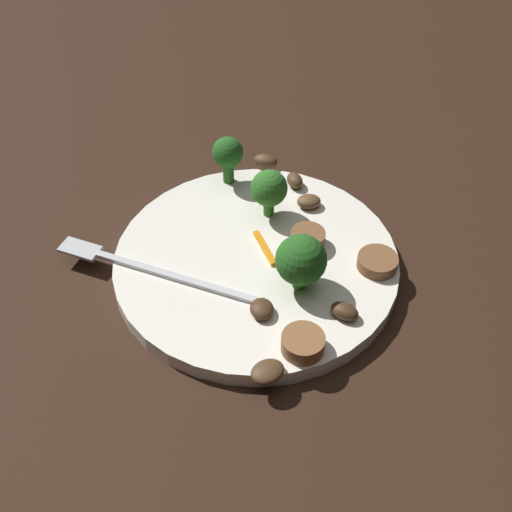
% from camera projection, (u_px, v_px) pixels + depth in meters
% --- Properties ---
extents(ground_plane, '(1.40, 1.40, 0.00)m').
position_uv_depth(ground_plane, '(256.00, 268.00, 0.54)').
color(ground_plane, black).
extents(plate, '(0.24, 0.24, 0.01)m').
position_uv_depth(plate, '(256.00, 262.00, 0.54)').
color(plate, white).
rests_on(plate, ground_plane).
extents(fork, '(0.17, 0.08, 0.00)m').
position_uv_depth(fork, '(140.00, 267.00, 0.52)').
color(fork, silver).
rests_on(fork, plate).
extents(broccoli_floret_0, '(0.04, 0.04, 0.05)m').
position_uv_depth(broccoli_floret_0, '(301.00, 260.00, 0.49)').
color(broccoli_floret_0, '#296420').
rests_on(broccoli_floret_0, plate).
extents(broccoli_floret_1, '(0.03, 0.03, 0.05)m').
position_uv_depth(broccoli_floret_1, '(269.00, 189.00, 0.55)').
color(broccoli_floret_1, '#347525').
rests_on(broccoli_floret_1, plate).
extents(broccoli_floret_2, '(0.03, 0.03, 0.05)m').
position_uv_depth(broccoli_floret_2, '(228.00, 154.00, 0.58)').
color(broccoli_floret_2, '#296420').
rests_on(broccoli_floret_2, plate).
extents(sausage_slice_0, '(0.04, 0.04, 0.01)m').
position_uv_depth(sausage_slice_0, '(377.00, 262.00, 0.52)').
color(sausage_slice_0, brown).
rests_on(sausage_slice_0, plate).
extents(sausage_slice_1, '(0.04, 0.04, 0.01)m').
position_uv_depth(sausage_slice_1, '(303.00, 343.00, 0.46)').
color(sausage_slice_1, brown).
rests_on(sausage_slice_1, plate).
extents(sausage_slice_2, '(0.03, 0.03, 0.01)m').
position_uv_depth(sausage_slice_2, '(308.00, 239.00, 0.54)').
color(sausage_slice_2, brown).
rests_on(sausage_slice_2, plate).
extents(mushroom_0, '(0.03, 0.03, 0.01)m').
position_uv_depth(mushroom_0, '(309.00, 201.00, 0.58)').
color(mushroom_0, brown).
rests_on(mushroom_0, plate).
extents(mushroom_1, '(0.03, 0.03, 0.01)m').
position_uv_depth(mushroom_1, '(262.00, 309.00, 0.49)').
color(mushroom_1, '#422B19').
rests_on(mushroom_1, plate).
extents(mushroom_2, '(0.03, 0.03, 0.01)m').
position_uv_depth(mushroom_2, '(267.00, 372.00, 0.45)').
color(mushroom_2, '#4C331E').
rests_on(mushroom_2, plate).
extents(mushroom_3, '(0.03, 0.02, 0.01)m').
position_uv_depth(mushroom_3, '(265.00, 161.00, 0.62)').
color(mushroom_3, '#4C331E').
rests_on(mushroom_3, plate).
extents(mushroom_4, '(0.03, 0.02, 0.01)m').
position_uv_depth(mushroom_4, '(295.00, 180.00, 0.60)').
color(mushroom_4, '#4C331E').
rests_on(mushroom_4, plate).
extents(mushroom_5, '(0.03, 0.02, 0.01)m').
position_uv_depth(mushroom_5, '(345.00, 311.00, 0.48)').
color(mushroom_5, '#422B19').
rests_on(mushroom_5, plate).
extents(pepper_strip_0, '(0.04, 0.02, 0.00)m').
position_uv_depth(pepper_strip_0, '(264.00, 248.00, 0.54)').
color(pepper_strip_0, orange).
rests_on(pepper_strip_0, plate).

